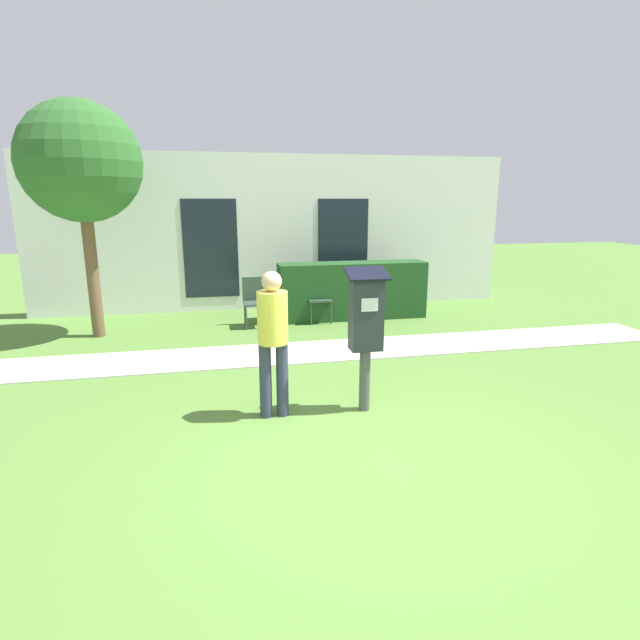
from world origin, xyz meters
TOP-DOWN VIEW (x-y plane):
  - ground_plane at (0.00, 0.00)m, footprint 40.00×40.00m
  - sidewalk at (0.00, 3.34)m, footprint 12.00×1.10m
  - building_facade at (0.00, 6.78)m, footprint 10.00×0.26m
  - parking_meter at (0.22, 1.12)m, footprint 0.44×0.31m
  - person_standing at (-0.77, 1.16)m, footprint 0.32×0.32m
  - outdoor_chair_left at (-0.64, 5.20)m, footprint 0.44×0.44m
  - outdoor_chair_middle at (0.57, 5.31)m, footprint 0.44×0.44m
  - hedge_row at (1.28, 5.42)m, footprint 2.89×0.60m
  - tree at (-3.34, 5.02)m, footprint 1.90×1.90m

SIDE VIEW (x-z plane):
  - ground_plane at x=0.00m, z-range 0.00..0.00m
  - sidewalk at x=0.00m, z-range 0.00..0.02m
  - outdoor_chair_left at x=-0.64m, z-range 0.08..0.98m
  - outdoor_chair_middle at x=0.57m, z-range 0.08..0.98m
  - hedge_row at x=1.28m, z-range 0.00..1.10m
  - person_standing at x=-0.77m, z-range 0.14..1.72m
  - parking_meter at x=0.22m, z-range 0.22..1.81m
  - building_facade at x=0.00m, z-range 0.00..3.20m
  - tree at x=-3.34m, z-range 0.94..4.75m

